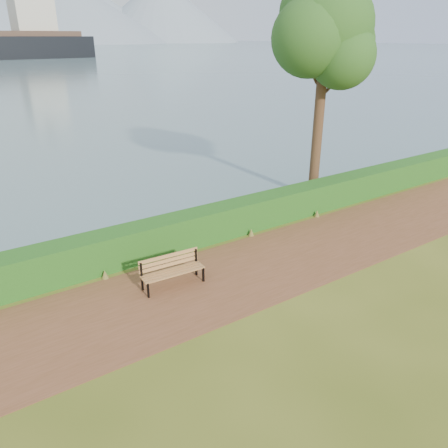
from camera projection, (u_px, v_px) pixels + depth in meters
ground at (249, 277)px, 11.56m from camera, size 140.00×140.00×0.00m
path at (243, 272)px, 11.78m from camera, size 40.00×3.40×0.01m
hedge at (199, 227)px, 13.34m from camera, size 32.00×0.85×1.00m
bench at (171, 268)px, 11.03m from camera, size 1.64×0.57×0.81m
tree at (326, 32)px, 14.93m from camera, size 4.18×3.47×8.06m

